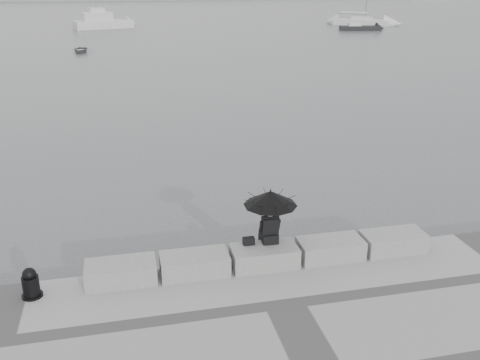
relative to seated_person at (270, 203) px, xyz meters
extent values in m
plane|color=#4A4D4F|center=(-0.19, 0.22, -2.03)|extent=(360.00, 360.00, 0.00)
cube|color=slate|center=(-3.59, -0.23, -1.28)|extent=(1.60, 0.80, 0.50)
cube|color=slate|center=(-1.89, -0.23, -1.28)|extent=(1.60, 0.80, 0.50)
cube|color=slate|center=(-0.19, -0.23, -1.28)|extent=(1.60, 0.80, 0.50)
cube|color=slate|center=(1.51, -0.23, -1.28)|extent=(1.60, 0.80, 0.50)
cube|color=slate|center=(3.21, -0.23, -1.28)|extent=(1.60, 0.80, 0.50)
sphere|color=#726056|center=(0.00, 0.02, -0.25)|extent=(0.21, 0.21, 0.21)
cylinder|color=black|center=(0.00, 0.01, -0.18)|extent=(0.02, 0.02, 1.00)
cone|color=black|center=(0.00, 0.01, 0.14)|extent=(1.30, 1.30, 0.36)
sphere|color=black|center=(0.00, 0.01, 0.34)|extent=(0.04, 0.04, 0.04)
cube|color=black|center=(-0.53, 0.00, -0.94)|extent=(0.28, 0.16, 0.18)
cylinder|color=black|center=(-5.52, -0.41, -1.50)|extent=(0.45, 0.45, 0.06)
cylinder|color=black|center=(-5.52, -0.41, -1.28)|extent=(0.36, 0.36, 0.51)
sphere|color=black|center=(-5.52, -0.41, -0.96)|extent=(0.29, 0.29, 0.29)
cube|color=silver|center=(32.74, 65.74, -1.68)|extent=(8.10, 6.66, 0.90)
cube|color=silver|center=(32.74, 65.74, -1.08)|extent=(3.27, 2.95, 0.50)
cylinder|color=gray|center=(32.74, 65.74, -0.43)|extent=(3.84, 2.72, 0.10)
cube|color=silver|center=(-4.85, 68.68, -1.53)|extent=(8.43, 5.04, 1.20)
cube|color=silver|center=(-4.85, 68.68, -0.43)|extent=(4.45, 3.28, 1.20)
cube|color=silver|center=(-4.85, 68.68, 0.47)|extent=(2.38, 2.12, 0.60)
cylinder|color=gray|center=(-4.85, 68.68, 1.57)|extent=(0.08, 0.08, 1.60)
cube|color=black|center=(29.09, 58.21, -1.78)|extent=(5.64, 2.55, 0.70)
cube|color=silver|center=(29.09, 58.21, -1.28)|extent=(1.82, 1.47, 0.50)
imported|color=gray|center=(-6.75, 43.94, -1.79)|extent=(2.99, 1.49, 0.49)
camera|label=1|loc=(-3.28, -11.21, 5.10)|focal=40.00mm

